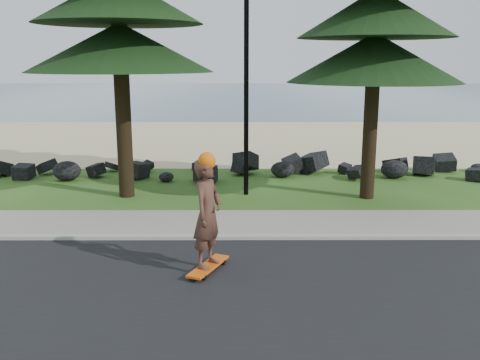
{
  "coord_description": "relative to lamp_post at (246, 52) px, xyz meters",
  "views": [
    {
      "loc": [
        -0.22,
        -12.21,
        3.91
      ],
      "look_at": [
        -0.19,
        0.0,
        1.16
      ],
      "focal_mm": 40.0,
      "sensor_mm": 36.0,
      "label": 1
    }
  ],
  "objects": [
    {
      "name": "ground",
      "position": [
        0.0,
        -3.2,
        -4.13
      ],
      "size": [
        160.0,
        160.0,
        0.0
      ],
      "primitive_type": "plane",
      "color": "#2F4F18",
      "rests_on": "ground"
    },
    {
      "name": "road",
      "position": [
        0.0,
        -7.7,
        -4.12
      ],
      "size": [
        160.0,
        7.0,
        0.02
      ],
      "primitive_type": "cube",
      "color": "black",
      "rests_on": "ground"
    },
    {
      "name": "kerb",
      "position": [
        0.0,
        -4.1,
        -4.08
      ],
      "size": [
        160.0,
        0.2,
        0.1
      ],
      "primitive_type": "cube",
      "color": "#ACA89A",
      "rests_on": "ground"
    },
    {
      "name": "sidewalk",
      "position": [
        0.0,
        -3.0,
        -4.09
      ],
      "size": [
        160.0,
        2.0,
        0.08
      ],
      "primitive_type": "cube",
      "color": "gray",
      "rests_on": "ground"
    },
    {
      "name": "beach_sand",
      "position": [
        0.0,
        11.3,
        -4.13
      ],
      "size": [
        160.0,
        15.0,
        0.01
      ],
      "primitive_type": "cube",
      "color": "beige",
      "rests_on": "ground"
    },
    {
      "name": "ocean",
      "position": [
        0.0,
        47.8,
        -4.13
      ],
      "size": [
        160.0,
        58.0,
        0.01
      ],
      "primitive_type": "cube",
      "color": "#3B5371",
      "rests_on": "ground"
    },
    {
      "name": "seawall_boulders",
      "position": [
        0.0,
        2.4,
        -4.13
      ],
      "size": [
        60.0,
        2.4,
        1.1
      ],
      "primitive_type": null,
      "color": "black",
      "rests_on": "ground"
    },
    {
      "name": "lamp_post",
      "position": [
        0.0,
        0.0,
        0.0
      ],
      "size": [
        0.25,
        0.14,
        8.14
      ],
      "color": "black",
      "rests_on": "ground"
    },
    {
      "name": "skateboarder",
      "position": [
        -0.79,
        -5.96,
        -2.99
      ],
      "size": [
        0.77,
        1.24,
        2.27
      ],
      "rotation": [
        0.0,
        0.0,
        1.15
      ],
      "color": "#E7560D",
      "rests_on": "ground"
    }
  ]
}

